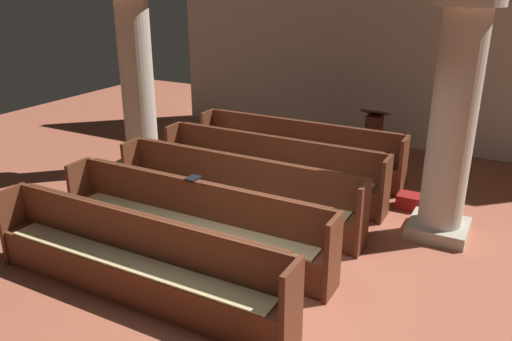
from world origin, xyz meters
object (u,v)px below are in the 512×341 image
object	(u,v)px
pillar_far_side	(137,76)
lectern	(373,140)
kneeler_box_red	(409,201)
pew_row_0	(297,148)
pew_row_2	(236,189)
pew_row_4	(134,258)
hymn_book	(193,178)
pillar_aisle_side	(454,113)
pew_row_3	(192,219)
pew_row_1	(270,166)

from	to	relation	value
pillar_far_side	lectern	xyz separation A→B (m)	(3.72, 2.37, -1.31)
pillar_far_side	kneeler_box_red	xyz separation A→B (m)	(4.85, 0.58, -1.65)
pew_row_0	lectern	world-z (taller)	lectern
pew_row_2	pew_row_4	distance (m)	2.22
pillar_far_side	pew_row_4	bearing A→B (deg)	-51.21
pillar_far_side	hymn_book	size ratio (longest dim) A/B	16.80
pillar_aisle_side	lectern	world-z (taller)	pillar_aisle_side
pew_row_2	pillar_far_side	size ratio (longest dim) A/B	1.15
pew_row_2	hymn_book	bearing A→B (deg)	-95.48
pew_row_2	pew_row_3	xyz separation A→B (m)	(0.00, -1.11, 0.00)
pew_row_4	hymn_book	bearing A→B (deg)	93.93
pew_row_1	pew_row_2	xyz separation A→B (m)	(0.00, -1.11, 0.00)
pillar_far_side	lectern	distance (m)	4.60
lectern	kneeler_box_red	size ratio (longest dim) A/B	2.97
pew_row_3	pew_row_4	bearing A→B (deg)	-90.00
pew_row_2	lectern	distance (m)	3.63
pew_row_0	pew_row_1	world-z (taller)	same
pew_row_0	pew_row_4	bearing A→B (deg)	-90.00
pew_row_2	kneeler_box_red	xyz separation A→B (m)	(2.17, 1.69, -0.40)
pew_row_1	lectern	xyz separation A→B (m)	(1.04, 2.37, -0.05)
pew_row_1	pew_row_3	world-z (taller)	same
pew_row_3	hymn_book	xyz separation A→B (m)	(-0.09, 0.18, 0.48)
pillar_far_side	pew_row_0	bearing A→B (deg)	22.55
pew_row_4	kneeler_box_red	size ratio (longest dim) A/B	10.67
pew_row_3	pillar_far_side	bearing A→B (deg)	140.33
pew_row_0	pew_row_1	size ratio (longest dim) A/B	1.00
pew_row_4	kneeler_box_red	bearing A→B (deg)	60.99
pew_row_4	lectern	size ratio (longest dim) A/B	3.60
pew_row_2	pillar_far_side	bearing A→B (deg)	157.48
pew_row_2	lectern	bearing A→B (deg)	73.38
pillar_far_side	kneeler_box_red	bearing A→B (deg)	6.80
lectern	pew_row_0	bearing A→B (deg)	-129.55
pillar_far_side	pew_row_3	bearing A→B (deg)	-39.67
lectern	hymn_book	bearing A→B (deg)	-104.35
pew_row_3	lectern	world-z (taller)	lectern
pew_row_0	kneeler_box_red	world-z (taller)	pew_row_0
pew_row_1	pillar_aisle_side	bearing A→B (deg)	-2.82
pew_row_2	pillar_aisle_side	bearing A→B (deg)	19.70
hymn_book	pillar_aisle_side	bearing A→B (deg)	34.06
hymn_book	pew_row_2	bearing A→B (deg)	84.52
pew_row_0	hymn_book	distance (m)	3.19
pew_row_4	pew_row_2	bearing A→B (deg)	90.00
pillar_aisle_side	kneeler_box_red	xyz separation A→B (m)	(-0.56, 0.71, -1.65)
pew_row_4	hymn_book	distance (m)	1.38
lectern	pew_row_1	bearing A→B (deg)	-113.68
kneeler_box_red	pillar_aisle_side	bearing A→B (deg)	-51.82
pillar_far_side	hymn_book	xyz separation A→B (m)	(2.59, -2.04, -0.78)
pillar_far_side	kneeler_box_red	size ratio (longest dim) A/B	9.26
pew_row_2	kneeler_box_red	size ratio (longest dim) A/B	10.67
kneeler_box_red	pillar_far_side	bearing A→B (deg)	-173.20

